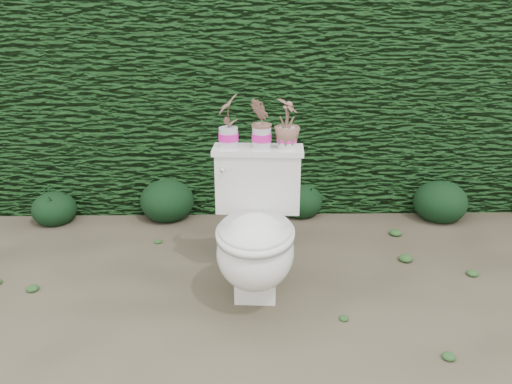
{
  "coord_description": "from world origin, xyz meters",
  "views": [
    {
      "loc": [
        0.05,
        -2.44,
        1.51
      ],
      "look_at": [
        0.1,
        0.12,
        0.55
      ],
      "focal_mm": 35.0,
      "sensor_mm": 36.0,
      "label": 1
    }
  ],
  "objects_px": {
    "potted_plant_center": "(262,124)",
    "potted_plant_right": "(287,125)",
    "toilet": "(256,235)",
    "potted_plant_left": "(228,122)"
  },
  "relations": [
    {
      "from": "potted_plant_left",
      "to": "potted_plant_center",
      "type": "relative_size",
      "value": 1.09
    },
    {
      "from": "toilet",
      "to": "potted_plant_center",
      "type": "bearing_deg",
      "value": 85.26
    },
    {
      "from": "potted_plant_left",
      "to": "toilet",
      "type": "bearing_deg",
      "value": 33.1
    },
    {
      "from": "potted_plant_right",
      "to": "potted_plant_center",
      "type": "bearing_deg",
      "value": 91.34
    },
    {
      "from": "toilet",
      "to": "potted_plant_right",
      "type": "distance_m",
      "value": 0.62
    },
    {
      "from": "potted_plant_right",
      "to": "toilet",
      "type": "bearing_deg",
      "value": 148.03
    },
    {
      "from": "potted_plant_center",
      "to": "toilet",
      "type": "bearing_deg",
      "value": -12.39
    },
    {
      "from": "potted_plant_left",
      "to": "potted_plant_right",
      "type": "bearing_deg",
      "value": 88.9
    },
    {
      "from": "potted_plant_center",
      "to": "potted_plant_right",
      "type": "bearing_deg",
      "value": 82.36
    },
    {
      "from": "toilet",
      "to": "potted_plant_right",
      "type": "bearing_deg",
      "value": 56.7
    }
  ]
}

